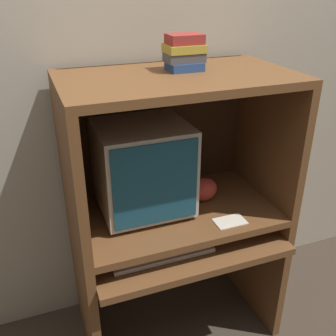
% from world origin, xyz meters
% --- Properties ---
extents(wall_back, '(6.00, 0.06, 2.60)m').
position_xyz_m(wall_back, '(0.00, 0.64, 1.30)').
color(wall_back, '#B2A893').
rests_on(wall_back, ground_plane).
extents(desk_base, '(1.01, 0.65, 0.65)m').
position_xyz_m(desk_base, '(0.00, 0.25, 0.42)').
color(desk_base, brown).
rests_on(desk_base, ground_plane).
extents(desk_monitor_shelf, '(1.01, 0.58, 0.12)m').
position_xyz_m(desk_monitor_shelf, '(0.00, 0.29, 0.74)').
color(desk_monitor_shelf, brown).
rests_on(desk_monitor_shelf, desk_base).
extents(hutch_upper, '(1.01, 0.58, 0.66)m').
position_xyz_m(hutch_upper, '(0.00, 0.33, 1.20)').
color(hutch_upper, brown).
rests_on(hutch_upper, desk_monitor_shelf).
extents(crt_monitor, '(0.42, 0.38, 0.44)m').
position_xyz_m(crt_monitor, '(-0.15, 0.35, 0.99)').
color(crt_monitor, beige).
rests_on(crt_monitor, desk_monitor_shelf).
extents(keyboard, '(0.48, 0.14, 0.03)m').
position_xyz_m(keyboard, '(-0.14, 0.12, 0.66)').
color(keyboard, beige).
rests_on(keyboard, desk_base).
extents(mouse, '(0.07, 0.05, 0.03)m').
position_xyz_m(mouse, '(0.18, 0.11, 0.66)').
color(mouse, '#B7B7B7').
rests_on(mouse, desk_base).
extents(snack_bag, '(0.15, 0.11, 0.12)m').
position_xyz_m(snack_bag, '(0.16, 0.32, 0.82)').
color(snack_bag, '#BC382D').
rests_on(snack_bag, desk_monitor_shelf).
extents(book_stack, '(0.17, 0.12, 0.15)m').
position_xyz_m(book_stack, '(0.05, 0.36, 1.50)').
color(book_stack, navy).
rests_on(book_stack, hutch_upper).
extents(paper_card, '(0.15, 0.10, 0.00)m').
position_xyz_m(paper_card, '(0.19, 0.10, 0.76)').
color(paper_card, beige).
rests_on(paper_card, desk_monitor_shelf).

